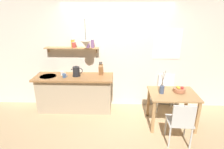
{
  "coord_description": "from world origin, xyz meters",
  "views": [
    {
      "loc": [
        0.03,
        -3.67,
        2.36
      ],
      "look_at": [
        -0.1,
        0.25,
        0.95
      ],
      "focal_mm": 29.28,
      "sensor_mm": 36.0,
      "label": 1
    }
  ],
  "objects_px": {
    "twig_vase": "(162,89)",
    "electric_kettle": "(76,71)",
    "dining_chair_far": "(166,90)",
    "coffee_mug_by_sink": "(62,73)",
    "dining_table": "(172,98)",
    "fruit_bowl": "(179,90)",
    "knife_block": "(101,69)",
    "dining_chair_near": "(181,121)",
    "coffee_mug_spare": "(64,76)",
    "pendant_lamp": "(86,44)"
  },
  "relations": [
    {
      "from": "dining_table",
      "to": "dining_chair_far",
      "type": "height_order",
      "value": "dining_chair_far"
    },
    {
      "from": "dining_chair_far",
      "to": "electric_kettle",
      "type": "relative_size",
      "value": 3.25
    },
    {
      "from": "electric_kettle",
      "to": "coffee_mug_spare",
      "type": "distance_m",
      "value": 0.29
    },
    {
      "from": "twig_vase",
      "to": "knife_block",
      "type": "bearing_deg",
      "value": 152.69
    },
    {
      "from": "dining_chair_near",
      "to": "electric_kettle",
      "type": "distance_m",
      "value": 2.46
    },
    {
      "from": "dining_chair_far",
      "to": "dining_table",
      "type": "bearing_deg",
      "value": -93.0
    },
    {
      "from": "electric_kettle",
      "to": "knife_block",
      "type": "height_order",
      "value": "knife_block"
    },
    {
      "from": "fruit_bowl",
      "to": "pendant_lamp",
      "type": "bearing_deg",
      "value": 170.42
    },
    {
      "from": "dining_chair_far",
      "to": "coffee_mug_by_sink",
      "type": "bearing_deg",
      "value": -178.85
    },
    {
      "from": "fruit_bowl",
      "to": "knife_block",
      "type": "distance_m",
      "value": 1.8
    },
    {
      "from": "fruit_bowl",
      "to": "coffee_mug_spare",
      "type": "bearing_deg",
      "value": 171.34
    },
    {
      "from": "coffee_mug_by_sink",
      "to": "dining_table",
      "type": "bearing_deg",
      "value": -13.77
    },
    {
      "from": "fruit_bowl",
      "to": "twig_vase",
      "type": "relative_size",
      "value": 0.49
    },
    {
      "from": "dining_chair_near",
      "to": "coffee_mug_by_sink",
      "type": "distance_m",
      "value": 2.76
    },
    {
      "from": "dining_table",
      "to": "knife_block",
      "type": "bearing_deg",
      "value": 156.55
    },
    {
      "from": "dining_chair_far",
      "to": "knife_block",
      "type": "relative_size",
      "value": 2.69
    },
    {
      "from": "dining_table",
      "to": "pendant_lamp",
      "type": "distance_m",
      "value": 2.14
    },
    {
      "from": "dining_chair_far",
      "to": "electric_kettle",
      "type": "bearing_deg",
      "value": -177.51
    },
    {
      "from": "fruit_bowl",
      "to": "coffee_mug_by_sink",
      "type": "height_order",
      "value": "coffee_mug_by_sink"
    },
    {
      "from": "dining_chair_near",
      "to": "fruit_bowl",
      "type": "relative_size",
      "value": 3.61
    },
    {
      "from": "knife_block",
      "to": "coffee_mug_spare",
      "type": "bearing_deg",
      "value": -164.88
    },
    {
      "from": "dining_chair_near",
      "to": "twig_vase",
      "type": "relative_size",
      "value": 1.77
    },
    {
      "from": "dining_table",
      "to": "dining_chair_far",
      "type": "xyz_separation_m",
      "value": [
        0.03,
        0.65,
        -0.11
      ]
    },
    {
      "from": "coffee_mug_spare",
      "to": "pendant_lamp",
      "type": "bearing_deg",
      "value": -5.29
    },
    {
      "from": "coffee_mug_spare",
      "to": "dining_chair_near",
      "type": "bearing_deg",
      "value": -24.82
    },
    {
      "from": "pendant_lamp",
      "to": "knife_block",
      "type": "bearing_deg",
      "value": 44.09
    },
    {
      "from": "electric_kettle",
      "to": "coffee_mug_by_sink",
      "type": "relative_size",
      "value": 2.2
    },
    {
      "from": "twig_vase",
      "to": "knife_block",
      "type": "height_order",
      "value": "twig_vase"
    },
    {
      "from": "fruit_bowl",
      "to": "knife_block",
      "type": "bearing_deg",
      "value": 160.25
    },
    {
      "from": "dining_chair_near",
      "to": "dining_chair_far",
      "type": "xyz_separation_m",
      "value": [
        0.05,
        1.29,
        0.01
      ]
    },
    {
      "from": "dining_table",
      "to": "twig_vase",
      "type": "distance_m",
      "value": 0.32
    },
    {
      "from": "dining_chair_far",
      "to": "twig_vase",
      "type": "distance_m",
      "value": 0.78
    },
    {
      "from": "dining_chair_near",
      "to": "twig_vase",
      "type": "xyz_separation_m",
      "value": [
        -0.22,
        0.63,
        0.33
      ]
    },
    {
      "from": "dining_chair_near",
      "to": "twig_vase",
      "type": "bearing_deg",
      "value": 109.05
    },
    {
      "from": "dining_chair_far",
      "to": "fruit_bowl",
      "type": "relative_size",
      "value": 3.67
    },
    {
      "from": "electric_kettle",
      "to": "coffee_mug_by_sink",
      "type": "distance_m",
      "value": 0.35
    },
    {
      "from": "coffee_mug_spare",
      "to": "fruit_bowl",
      "type": "bearing_deg",
      "value": -8.66
    },
    {
      "from": "coffee_mug_spare",
      "to": "electric_kettle",
      "type": "bearing_deg",
      "value": 23.5
    },
    {
      "from": "twig_vase",
      "to": "pendant_lamp",
      "type": "bearing_deg",
      "value": 165.83
    },
    {
      "from": "electric_kettle",
      "to": "coffee_mug_spare",
      "type": "xyz_separation_m",
      "value": [
        -0.26,
        -0.11,
        -0.06
      ]
    },
    {
      "from": "fruit_bowl",
      "to": "pendant_lamp",
      "type": "height_order",
      "value": "pendant_lamp"
    },
    {
      "from": "dining_chair_near",
      "to": "knife_block",
      "type": "height_order",
      "value": "knife_block"
    },
    {
      "from": "twig_vase",
      "to": "pendant_lamp",
      "type": "relative_size",
      "value": 0.86
    },
    {
      "from": "twig_vase",
      "to": "electric_kettle",
      "type": "height_order",
      "value": "twig_vase"
    },
    {
      "from": "knife_block",
      "to": "coffee_mug_by_sink",
      "type": "bearing_deg",
      "value": -175.78
    },
    {
      "from": "twig_vase",
      "to": "coffee_mug_by_sink",
      "type": "relative_size",
      "value": 3.96
    },
    {
      "from": "coffee_mug_by_sink",
      "to": "knife_block",
      "type": "bearing_deg",
      "value": 4.22
    },
    {
      "from": "fruit_bowl",
      "to": "electric_kettle",
      "type": "distance_m",
      "value": 2.31
    },
    {
      "from": "dining_chair_near",
      "to": "knife_block",
      "type": "bearing_deg",
      "value": 139.34
    },
    {
      "from": "coffee_mug_by_sink",
      "to": "pendant_lamp",
      "type": "height_order",
      "value": "pendant_lamp"
    }
  ]
}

